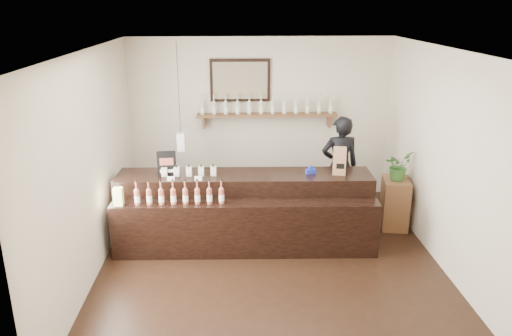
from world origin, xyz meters
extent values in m
plane|color=black|center=(0.00, 0.00, 0.00)|extent=(5.00, 5.00, 0.00)
plane|color=beige|center=(0.00, 2.50, 1.40)|extent=(4.50, 0.00, 4.50)
plane|color=beige|center=(0.00, -2.50, 1.40)|extent=(4.50, 0.00, 4.50)
plane|color=beige|center=(-2.25, 0.00, 1.40)|extent=(0.00, 5.00, 5.00)
plane|color=beige|center=(2.25, 0.00, 1.40)|extent=(0.00, 5.00, 5.00)
plane|color=white|center=(0.00, 0.00, 2.80)|extent=(5.00, 5.00, 0.00)
cube|color=brown|center=(0.10, 2.37, 1.50)|extent=(2.40, 0.25, 0.04)
cube|color=brown|center=(-0.98, 2.40, 1.38)|extent=(0.04, 0.20, 0.20)
cube|color=brown|center=(1.18, 2.40, 1.38)|extent=(0.04, 0.20, 0.20)
cube|color=black|center=(-0.35, 2.47, 2.08)|extent=(1.02, 0.04, 0.72)
cube|color=#483C2E|center=(-0.35, 2.44, 2.08)|extent=(0.92, 0.01, 0.62)
cube|color=white|center=(-1.30, 1.60, 1.25)|extent=(0.12, 0.12, 0.28)
cylinder|color=black|center=(-1.30, 1.60, 2.09)|extent=(0.01, 0.01, 1.41)
cylinder|color=#AFC6A6|center=(-1.00, 2.37, 1.62)|extent=(0.07, 0.07, 0.20)
cone|color=#AFC6A6|center=(-1.00, 2.37, 1.75)|extent=(0.07, 0.07, 0.05)
cylinder|color=#AFC6A6|center=(-1.00, 2.37, 1.81)|extent=(0.02, 0.02, 0.07)
cylinder|color=#C18238|center=(-1.00, 2.37, 1.86)|extent=(0.03, 0.03, 0.02)
cylinder|color=white|center=(-1.00, 2.37, 1.60)|extent=(0.07, 0.07, 0.09)
cylinder|color=#AFC6A6|center=(-0.80, 2.37, 1.62)|extent=(0.07, 0.07, 0.20)
cone|color=#AFC6A6|center=(-0.80, 2.37, 1.75)|extent=(0.07, 0.07, 0.05)
cylinder|color=#AFC6A6|center=(-0.80, 2.37, 1.81)|extent=(0.02, 0.02, 0.07)
cylinder|color=#C18238|center=(-0.80, 2.37, 1.86)|extent=(0.03, 0.03, 0.02)
cylinder|color=white|center=(-0.80, 2.37, 1.60)|extent=(0.07, 0.07, 0.09)
cylinder|color=#AFC6A6|center=(-0.60, 2.37, 1.62)|extent=(0.07, 0.07, 0.20)
cone|color=#AFC6A6|center=(-0.60, 2.37, 1.75)|extent=(0.07, 0.07, 0.05)
cylinder|color=#AFC6A6|center=(-0.60, 2.37, 1.81)|extent=(0.02, 0.02, 0.07)
cylinder|color=#C18238|center=(-0.60, 2.37, 1.86)|extent=(0.03, 0.03, 0.02)
cylinder|color=white|center=(-0.60, 2.37, 1.60)|extent=(0.07, 0.07, 0.09)
cylinder|color=#AFC6A6|center=(-0.40, 2.37, 1.62)|extent=(0.07, 0.07, 0.20)
cone|color=#AFC6A6|center=(-0.40, 2.37, 1.75)|extent=(0.07, 0.07, 0.05)
cylinder|color=#AFC6A6|center=(-0.40, 2.37, 1.81)|extent=(0.02, 0.02, 0.07)
cylinder|color=#C18238|center=(-0.40, 2.37, 1.86)|extent=(0.03, 0.03, 0.02)
cylinder|color=white|center=(-0.40, 2.37, 1.60)|extent=(0.07, 0.07, 0.09)
cylinder|color=#AFC6A6|center=(-0.20, 2.37, 1.62)|extent=(0.07, 0.07, 0.20)
cone|color=#AFC6A6|center=(-0.20, 2.37, 1.75)|extent=(0.07, 0.07, 0.05)
cylinder|color=#AFC6A6|center=(-0.20, 2.37, 1.81)|extent=(0.02, 0.02, 0.07)
cylinder|color=#C18238|center=(-0.20, 2.37, 1.86)|extent=(0.03, 0.03, 0.02)
cylinder|color=white|center=(-0.20, 2.37, 1.60)|extent=(0.07, 0.07, 0.09)
cylinder|color=#AFC6A6|center=(0.00, 2.37, 1.62)|extent=(0.07, 0.07, 0.20)
cone|color=#AFC6A6|center=(0.00, 2.37, 1.75)|extent=(0.07, 0.07, 0.05)
cylinder|color=#AFC6A6|center=(0.00, 2.37, 1.81)|extent=(0.02, 0.02, 0.07)
cylinder|color=#C18238|center=(0.00, 2.37, 1.86)|extent=(0.03, 0.03, 0.02)
cylinder|color=white|center=(0.00, 2.37, 1.60)|extent=(0.07, 0.07, 0.09)
cylinder|color=#AFC6A6|center=(0.20, 2.37, 1.62)|extent=(0.07, 0.07, 0.20)
cone|color=#AFC6A6|center=(0.20, 2.37, 1.75)|extent=(0.07, 0.07, 0.05)
cylinder|color=#AFC6A6|center=(0.20, 2.37, 1.81)|extent=(0.02, 0.02, 0.07)
cylinder|color=#C18238|center=(0.20, 2.37, 1.86)|extent=(0.03, 0.03, 0.02)
cylinder|color=white|center=(0.20, 2.37, 1.60)|extent=(0.07, 0.07, 0.09)
cylinder|color=#AFC6A6|center=(0.40, 2.37, 1.62)|extent=(0.07, 0.07, 0.20)
cone|color=#AFC6A6|center=(0.40, 2.37, 1.75)|extent=(0.07, 0.07, 0.05)
cylinder|color=#AFC6A6|center=(0.40, 2.37, 1.81)|extent=(0.02, 0.02, 0.07)
cylinder|color=#C18238|center=(0.40, 2.37, 1.86)|extent=(0.03, 0.03, 0.02)
cylinder|color=white|center=(0.40, 2.37, 1.60)|extent=(0.07, 0.07, 0.09)
cylinder|color=#AFC6A6|center=(0.60, 2.37, 1.62)|extent=(0.07, 0.07, 0.20)
cone|color=#AFC6A6|center=(0.60, 2.37, 1.75)|extent=(0.07, 0.07, 0.05)
cylinder|color=#AFC6A6|center=(0.60, 2.37, 1.81)|extent=(0.02, 0.02, 0.07)
cylinder|color=#C18238|center=(0.60, 2.37, 1.86)|extent=(0.03, 0.03, 0.02)
cylinder|color=white|center=(0.60, 2.37, 1.60)|extent=(0.07, 0.07, 0.09)
cylinder|color=#AFC6A6|center=(0.80, 2.37, 1.62)|extent=(0.07, 0.07, 0.20)
cone|color=#AFC6A6|center=(0.80, 2.37, 1.75)|extent=(0.07, 0.07, 0.05)
cylinder|color=#AFC6A6|center=(0.80, 2.37, 1.81)|extent=(0.02, 0.02, 0.07)
cylinder|color=#C18238|center=(0.80, 2.37, 1.86)|extent=(0.03, 0.03, 0.02)
cylinder|color=white|center=(0.80, 2.37, 1.60)|extent=(0.07, 0.07, 0.09)
cylinder|color=#AFC6A6|center=(1.00, 2.37, 1.62)|extent=(0.07, 0.07, 0.20)
cone|color=#AFC6A6|center=(1.00, 2.37, 1.75)|extent=(0.07, 0.07, 0.05)
cylinder|color=#AFC6A6|center=(1.00, 2.37, 1.81)|extent=(0.02, 0.02, 0.07)
cylinder|color=#C18238|center=(1.00, 2.37, 1.86)|extent=(0.03, 0.03, 0.02)
cylinder|color=white|center=(1.00, 2.37, 1.60)|extent=(0.07, 0.07, 0.09)
cylinder|color=#AFC6A6|center=(1.20, 2.37, 1.62)|extent=(0.07, 0.07, 0.20)
cone|color=#AFC6A6|center=(1.20, 2.37, 1.75)|extent=(0.07, 0.07, 0.05)
cylinder|color=#AFC6A6|center=(1.20, 2.37, 1.81)|extent=(0.02, 0.02, 0.07)
cylinder|color=#C18238|center=(1.20, 2.37, 1.86)|extent=(0.03, 0.03, 0.02)
cylinder|color=white|center=(1.20, 2.37, 1.60)|extent=(0.07, 0.07, 0.09)
cube|color=black|center=(-0.33, 0.70, 0.51)|extent=(3.64, 0.74, 1.01)
cube|color=black|center=(-0.33, 0.22, 0.38)|extent=(3.63, 0.42, 0.77)
cube|color=white|center=(-1.34, 0.47, 1.04)|extent=(0.10, 0.04, 0.05)
cube|color=white|center=(-0.97, 0.47, 1.04)|extent=(0.10, 0.04, 0.05)
cube|color=#E3E88E|center=(-2.01, 0.22, 0.83)|extent=(0.12, 0.12, 0.12)
cube|color=#E3E88E|center=(-2.01, 0.22, 0.95)|extent=(0.12, 0.12, 0.12)
cube|color=#AFC6A6|center=(-1.45, 0.65, 1.08)|extent=(0.08, 0.08, 0.13)
cube|color=beige|center=(-1.45, 0.60, 1.08)|extent=(0.07, 0.00, 0.06)
cylinder|color=black|center=(-1.45, 0.65, 1.17)|extent=(0.02, 0.02, 0.03)
cube|color=#AFC6A6|center=(-1.27, 0.65, 1.08)|extent=(0.08, 0.08, 0.13)
cube|color=beige|center=(-1.27, 0.60, 1.08)|extent=(0.07, 0.00, 0.06)
cylinder|color=black|center=(-1.27, 0.65, 1.17)|extent=(0.02, 0.02, 0.03)
cube|color=#AFC6A6|center=(-1.10, 0.65, 1.08)|extent=(0.08, 0.08, 0.13)
cube|color=beige|center=(-1.10, 0.60, 1.08)|extent=(0.07, 0.00, 0.06)
cylinder|color=black|center=(-1.10, 0.65, 1.17)|extent=(0.02, 0.02, 0.03)
cube|color=#AFC6A6|center=(-0.93, 0.65, 1.08)|extent=(0.08, 0.08, 0.13)
cube|color=beige|center=(-0.93, 0.60, 1.08)|extent=(0.07, 0.00, 0.06)
cylinder|color=black|center=(-0.93, 0.65, 1.17)|extent=(0.02, 0.02, 0.03)
cube|color=#AFC6A6|center=(-0.76, 0.65, 1.08)|extent=(0.08, 0.08, 0.13)
cube|color=beige|center=(-0.76, 0.60, 1.08)|extent=(0.07, 0.00, 0.06)
cylinder|color=black|center=(-0.76, 0.65, 1.17)|extent=(0.02, 0.02, 0.03)
cylinder|color=#A04D36|center=(-1.76, 0.22, 0.87)|extent=(0.07, 0.07, 0.20)
cone|color=#A04D36|center=(-1.76, 0.22, 1.00)|extent=(0.07, 0.07, 0.05)
cylinder|color=#A04D36|center=(-1.76, 0.22, 1.06)|extent=(0.02, 0.02, 0.07)
cylinder|color=black|center=(-1.76, 0.22, 1.10)|extent=(0.03, 0.03, 0.02)
cylinder|color=white|center=(-1.76, 0.22, 0.85)|extent=(0.07, 0.07, 0.09)
cylinder|color=#A04D36|center=(-1.61, 0.22, 0.87)|extent=(0.07, 0.07, 0.20)
cone|color=#A04D36|center=(-1.61, 0.22, 1.00)|extent=(0.07, 0.07, 0.05)
cylinder|color=#A04D36|center=(-1.61, 0.22, 1.06)|extent=(0.02, 0.02, 0.07)
cylinder|color=black|center=(-1.61, 0.22, 1.10)|extent=(0.03, 0.03, 0.02)
cylinder|color=white|center=(-1.61, 0.22, 0.85)|extent=(0.07, 0.07, 0.09)
cylinder|color=#A04D36|center=(-1.45, 0.22, 0.87)|extent=(0.07, 0.07, 0.20)
cone|color=#A04D36|center=(-1.45, 0.22, 1.00)|extent=(0.07, 0.07, 0.05)
cylinder|color=#A04D36|center=(-1.45, 0.22, 1.06)|extent=(0.02, 0.02, 0.07)
cylinder|color=black|center=(-1.45, 0.22, 1.10)|extent=(0.03, 0.03, 0.02)
cylinder|color=white|center=(-1.45, 0.22, 0.85)|extent=(0.07, 0.07, 0.09)
cylinder|color=#A04D36|center=(-1.29, 0.22, 0.87)|extent=(0.07, 0.07, 0.20)
cone|color=#A04D36|center=(-1.29, 0.22, 1.00)|extent=(0.07, 0.07, 0.05)
cylinder|color=#A04D36|center=(-1.29, 0.22, 1.06)|extent=(0.02, 0.02, 0.07)
cylinder|color=black|center=(-1.29, 0.22, 1.10)|extent=(0.03, 0.03, 0.02)
cylinder|color=white|center=(-1.29, 0.22, 0.85)|extent=(0.07, 0.07, 0.09)
cylinder|color=#A04D36|center=(-1.13, 0.22, 0.87)|extent=(0.07, 0.07, 0.20)
cone|color=#A04D36|center=(-1.13, 0.22, 1.00)|extent=(0.07, 0.07, 0.05)
cylinder|color=#A04D36|center=(-1.13, 0.22, 1.06)|extent=(0.02, 0.02, 0.07)
cylinder|color=black|center=(-1.13, 0.22, 1.10)|extent=(0.03, 0.03, 0.02)
cylinder|color=white|center=(-1.13, 0.22, 0.85)|extent=(0.07, 0.07, 0.09)
cylinder|color=#A04D36|center=(-0.97, 0.22, 0.87)|extent=(0.07, 0.07, 0.20)
cone|color=#A04D36|center=(-0.97, 0.22, 1.00)|extent=(0.07, 0.07, 0.05)
cylinder|color=#A04D36|center=(-0.97, 0.22, 1.06)|extent=(0.02, 0.02, 0.07)
cylinder|color=black|center=(-0.97, 0.22, 1.10)|extent=(0.03, 0.03, 0.02)
cylinder|color=white|center=(-0.97, 0.22, 0.85)|extent=(0.07, 0.07, 0.09)
cylinder|color=#A04D36|center=(-0.81, 0.22, 0.87)|extent=(0.07, 0.07, 0.20)
cone|color=#A04D36|center=(-0.81, 0.22, 1.00)|extent=(0.07, 0.07, 0.05)
cylinder|color=#A04D36|center=(-0.81, 0.22, 1.06)|extent=(0.02, 0.02, 0.07)
cylinder|color=black|center=(-0.81, 0.22, 1.10)|extent=(0.03, 0.03, 0.02)
cylinder|color=white|center=(-0.81, 0.22, 0.85)|extent=(0.07, 0.07, 0.09)
cylinder|color=#A04D36|center=(-0.65, 0.22, 0.87)|extent=(0.07, 0.07, 0.20)
cone|color=#A04D36|center=(-0.65, 0.22, 1.00)|extent=(0.07, 0.07, 0.05)
cylinder|color=#A04D36|center=(-0.65, 0.22, 1.06)|extent=(0.02, 0.02, 0.07)
cylinder|color=black|center=(-0.65, 0.22, 1.10)|extent=(0.03, 0.03, 0.02)
cylinder|color=white|center=(-0.65, 0.22, 0.85)|extent=(0.07, 0.07, 0.09)
cube|color=black|center=(-1.41, 0.66, 1.20)|extent=(0.26, 0.04, 0.37)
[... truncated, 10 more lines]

